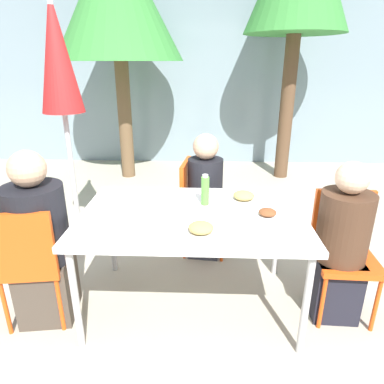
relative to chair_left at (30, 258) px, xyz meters
The scene contains 16 objects.
ground_plane 1.17m from the chair_left, 12.29° to the left, with size 24.00×24.00×0.00m, color #B2A893.
building_facade 4.45m from the chair_left, 76.26° to the left, with size 10.00×0.20×3.00m.
dining_table 1.07m from the chair_left, 12.29° to the left, with size 1.48×0.97×0.74m.
chair_left is the anchor object (origin of this frame).
person_left 0.11m from the chair_left, 65.99° to the left, with size 0.39×0.39×1.19m.
chair_right 2.09m from the chair_left, ahead, with size 0.42×0.42×0.87m.
person_right 2.03m from the chair_left, ahead, with size 0.33×0.33×1.12m.
chair_far 1.46m from the chair_left, 44.27° to the left, with size 0.44×0.44×0.87m.
person_far 1.47m from the chair_left, 40.62° to the left, with size 0.30×0.30×1.13m.
closed_umbrella 1.54m from the chair_left, 94.62° to the left, with size 0.36×0.36×2.21m.
plate_0 1.13m from the chair_left, ahead, with size 0.27×0.27×0.07m.
plate_1 1.49m from the chair_left, 17.79° to the left, with size 0.27×0.27×0.07m.
plate_2 1.55m from the chair_left, ahead, with size 0.21×0.21×0.06m.
bottle 1.23m from the chair_left, 18.66° to the left, with size 0.06×0.06×0.22m.
drinking_cup 0.83m from the chair_left, 11.42° to the right, with size 0.07×0.07×0.08m.
salad_bowl 0.79m from the chair_left, 18.64° to the left, with size 0.16×0.16×0.06m.
Camera 1 is at (0.08, -2.07, 1.68)m, focal length 32.00 mm.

